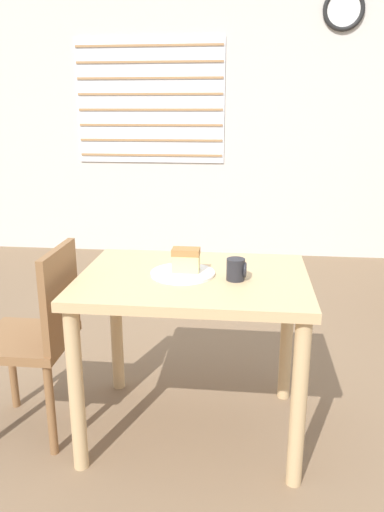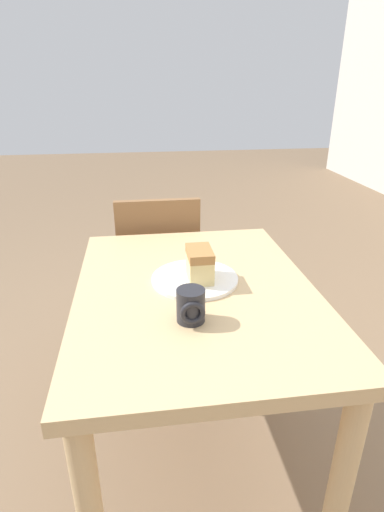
% 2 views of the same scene
% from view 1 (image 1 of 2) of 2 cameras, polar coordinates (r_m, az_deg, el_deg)
% --- Properties ---
extents(ground_plane, '(14.00, 14.00, 0.00)m').
position_cam_1_polar(ground_plane, '(2.29, -0.95, -20.87)').
color(ground_plane, '#7A6047').
extents(wall_back, '(10.00, 0.10, 2.80)m').
position_cam_1_polar(wall_back, '(4.84, 3.62, 16.59)').
color(wall_back, beige).
rests_on(wall_back, ground_plane).
extents(dining_table_near, '(0.95, 0.71, 0.73)m').
position_cam_1_polar(dining_table_near, '(2.10, 0.17, -5.30)').
color(dining_table_near, tan).
rests_on(dining_table_near, ground_plane).
extents(chair_near_window, '(0.37, 0.37, 0.85)m').
position_cam_1_polar(chair_near_window, '(2.25, -17.18, -8.46)').
color(chair_near_window, brown).
rests_on(chair_near_window, ground_plane).
extents(plate, '(0.27, 0.27, 0.01)m').
position_cam_1_polar(plate, '(2.07, -1.07, -1.99)').
color(plate, white).
rests_on(plate, dining_table_near).
extents(cake_slice, '(0.11, 0.07, 0.10)m').
position_cam_1_polar(cake_slice, '(2.06, -0.70, -0.44)').
color(cake_slice, '#E0C67F').
rests_on(cake_slice, plate).
extents(coffee_mug, '(0.08, 0.07, 0.09)m').
position_cam_1_polar(coffee_mug, '(2.00, 5.11, -1.54)').
color(coffee_mug, '#232328').
rests_on(coffee_mug, dining_table_near).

